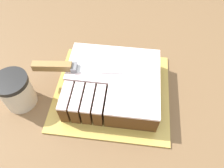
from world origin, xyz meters
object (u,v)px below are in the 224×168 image
knife (66,67)px  coffee_cup (16,91)px  cake_board (112,91)px  cake (113,83)px

knife → coffee_cup: size_ratio=2.97×
cake_board → cake: 0.04m
cake_board → cake: bearing=42.3°
coffee_cup → cake_board: bearing=13.9°
cake → coffee_cup: (-0.27, -0.07, 0.01)m
cake → coffee_cup: 0.28m
cake → knife: knife is taller
cake_board → coffee_cup: coffee_cup is taller
cake → knife: (-0.14, 0.01, 0.05)m
cake_board → knife: (-0.13, 0.01, 0.08)m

